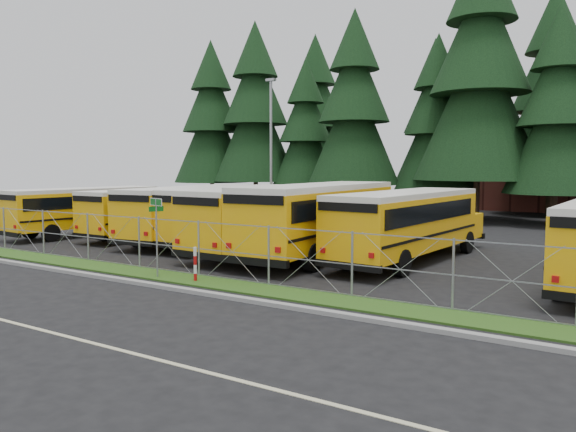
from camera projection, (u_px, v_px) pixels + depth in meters
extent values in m
plane|color=black|center=(239.00, 275.00, 20.26)|extent=(120.00, 120.00, 0.00)
cube|color=gray|center=(179.00, 289.00, 17.64)|extent=(50.00, 0.25, 0.12)
cube|color=#274E16|center=(208.00, 282.00, 18.82)|extent=(50.00, 1.40, 0.06)
cube|color=beige|center=(37.00, 329.00, 13.52)|extent=(50.00, 0.12, 0.01)
cube|color=brown|center=(562.00, 176.00, 50.45)|extent=(22.00, 10.00, 6.00)
cylinder|color=#94989C|center=(157.00, 239.00, 19.51)|extent=(0.06, 0.06, 2.80)
cube|color=#0D5F18|center=(156.00, 202.00, 19.40)|extent=(0.77, 0.27, 0.22)
cube|color=white|center=(156.00, 202.00, 19.40)|extent=(0.81, 0.27, 0.26)
cube|color=#0D5F18|center=(156.00, 209.00, 19.42)|extent=(0.19, 0.53, 0.18)
cylinder|color=#B20C0C|center=(195.00, 265.00, 18.91)|extent=(0.11, 0.11, 1.20)
cylinder|color=#94989C|center=(271.00, 151.00, 40.48)|extent=(0.20, 0.20, 10.00)
cube|color=#94989C|center=(271.00, 80.00, 40.03)|extent=(0.70, 0.35, 0.18)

